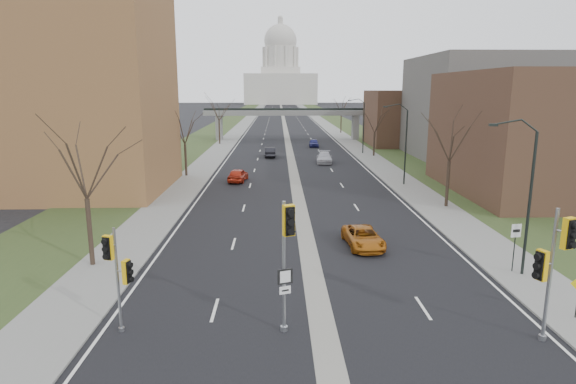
{
  "coord_description": "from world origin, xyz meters",
  "views": [
    {
      "loc": [
        -1.95,
        -19.27,
        10.35
      ],
      "look_at": [
        -1.34,
        9.53,
        4.14
      ],
      "focal_mm": 30.0,
      "sensor_mm": 36.0,
      "label": 1
    }
  ],
  "objects_px": {
    "signal_pole_left": "(118,266)",
    "signal_pole_right": "(553,258)",
    "speed_limit_sign": "(515,239)",
    "car_left_near": "(238,175)",
    "car_right_far": "(314,143)",
    "car_right_near": "(363,237)",
    "signal_pole_median": "(287,244)",
    "car_right_mid": "(324,158)",
    "car_left_far": "(270,152)"
  },
  "relations": [
    {
      "from": "car_left_near",
      "to": "car_right_near",
      "type": "xyz_separation_m",
      "value": [
        10.22,
        -23.25,
        -0.1
      ]
    },
    {
      "from": "car_left_near",
      "to": "car_left_far",
      "type": "bearing_deg",
      "value": -92.36
    },
    {
      "from": "car_left_near",
      "to": "car_right_far",
      "type": "bearing_deg",
      "value": -101.34
    },
    {
      "from": "signal_pole_left",
      "to": "car_left_far",
      "type": "relative_size",
      "value": 1.03
    },
    {
      "from": "speed_limit_sign",
      "to": "car_left_far",
      "type": "xyz_separation_m",
      "value": [
        -14.57,
        48.17,
        -1.29
      ]
    },
    {
      "from": "signal_pole_median",
      "to": "car_left_near",
      "type": "height_order",
      "value": "signal_pole_median"
    },
    {
      "from": "car_left_near",
      "to": "car_left_far",
      "type": "distance_m",
      "value": 20.33
    },
    {
      "from": "signal_pole_median",
      "to": "car_right_near",
      "type": "height_order",
      "value": "signal_pole_median"
    },
    {
      "from": "car_left_far",
      "to": "car_right_near",
      "type": "height_order",
      "value": "car_left_far"
    },
    {
      "from": "signal_pole_left",
      "to": "car_right_near",
      "type": "distance_m",
      "value": 17.03
    },
    {
      "from": "signal_pole_left",
      "to": "car_left_near",
      "type": "bearing_deg",
      "value": 102.24
    },
    {
      "from": "signal_pole_left",
      "to": "signal_pole_right",
      "type": "height_order",
      "value": "signal_pole_right"
    },
    {
      "from": "car_right_near",
      "to": "car_right_mid",
      "type": "height_order",
      "value": "car_right_mid"
    },
    {
      "from": "speed_limit_sign",
      "to": "car_left_near",
      "type": "xyz_separation_m",
      "value": [
        -17.94,
        28.12,
        -1.29
      ]
    },
    {
      "from": "car_left_near",
      "to": "car_right_near",
      "type": "relative_size",
      "value": 0.94
    },
    {
      "from": "signal_pole_right",
      "to": "speed_limit_sign",
      "type": "bearing_deg",
      "value": 51.09
    },
    {
      "from": "car_right_mid",
      "to": "car_right_far",
      "type": "bearing_deg",
      "value": 94.71
    },
    {
      "from": "signal_pole_left",
      "to": "signal_pole_median",
      "type": "relative_size",
      "value": 0.81
    },
    {
      "from": "car_left_far",
      "to": "speed_limit_sign",
      "type": "bearing_deg",
      "value": 106.33
    },
    {
      "from": "car_right_near",
      "to": "car_right_mid",
      "type": "xyz_separation_m",
      "value": [
        0.91,
        37.05,
        0.11
      ]
    },
    {
      "from": "signal_pole_median",
      "to": "car_left_near",
      "type": "xyz_separation_m",
      "value": [
        -4.9,
        34.9,
        -3.3
      ]
    },
    {
      "from": "car_right_far",
      "to": "signal_pole_left",
      "type": "bearing_deg",
      "value": -99.21
    },
    {
      "from": "signal_pole_median",
      "to": "car_right_mid",
      "type": "distance_m",
      "value": 49.21
    },
    {
      "from": "signal_pole_left",
      "to": "car_right_near",
      "type": "relative_size",
      "value": 0.99
    },
    {
      "from": "signal_pole_left",
      "to": "car_right_far",
      "type": "bearing_deg",
      "value": 94.77
    },
    {
      "from": "car_left_near",
      "to": "car_left_far",
      "type": "relative_size",
      "value": 0.98
    },
    {
      "from": "signal_pole_left",
      "to": "speed_limit_sign",
      "type": "bearing_deg",
      "value": 33.89
    },
    {
      "from": "signal_pole_median",
      "to": "car_left_near",
      "type": "relative_size",
      "value": 1.31
    },
    {
      "from": "signal_pole_left",
      "to": "signal_pole_right",
      "type": "relative_size",
      "value": 0.82
    },
    {
      "from": "signal_pole_left",
      "to": "speed_limit_sign",
      "type": "distance_m",
      "value": 21.18
    },
    {
      "from": "signal_pole_right",
      "to": "car_right_mid",
      "type": "distance_m",
      "value": 49.95
    },
    {
      "from": "speed_limit_sign",
      "to": "car_right_near",
      "type": "xyz_separation_m",
      "value": [
        -7.72,
        4.87,
        -1.38
      ]
    },
    {
      "from": "car_right_near",
      "to": "car_right_mid",
      "type": "bearing_deg",
      "value": 84.1
    },
    {
      "from": "signal_pole_median",
      "to": "signal_pole_right",
      "type": "relative_size",
      "value": 1.02
    },
    {
      "from": "signal_pole_median",
      "to": "speed_limit_sign",
      "type": "bearing_deg",
      "value": 7.64
    },
    {
      "from": "car_right_far",
      "to": "speed_limit_sign",
      "type": "bearing_deg",
      "value": -81.73
    },
    {
      "from": "signal_pole_median",
      "to": "car_right_far",
      "type": "height_order",
      "value": "signal_pole_median"
    },
    {
      "from": "signal_pole_left",
      "to": "car_right_mid",
      "type": "distance_m",
      "value": 50.33
    },
    {
      "from": "speed_limit_sign",
      "to": "car_left_near",
      "type": "bearing_deg",
      "value": 113.12
    },
    {
      "from": "signal_pole_right",
      "to": "car_left_far",
      "type": "bearing_deg",
      "value": 80.69
    },
    {
      "from": "car_right_far",
      "to": "car_right_near",
      "type": "bearing_deg",
      "value": -89.01
    },
    {
      "from": "car_right_near",
      "to": "car_right_mid",
      "type": "relative_size",
      "value": 0.9
    },
    {
      "from": "signal_pole_right",
      "to": "car_right_near",
      "type": "bearing_deg",
      "value": 91.23
    },
    {
      "from": "signal_pole_median",
      "to": "car_right_far",
      "type": "distance_m",
      "value": 68.3
    },
    {
      "from": "car_left_near",
      "to": "speed_limit_sign",
      "type": "bearing_deg",
      "value": 129.7
    },
    {
      "from": "car_left_near",
      "to": "signal_pole_right",
      "type": "bearing_deg",
      "value": 120.57
    },
    {
      "from": "car_right_mid",
      "to": "car_left_far",
      "type": "bearing_deg",
      "value": 145.68
    },
    {
      "from": "signal_pole_left",
      "to": "car_right_far",
      "type": "xyz_separation_m",
      "value": [
        13.23,
        67.72,
        -2.35
      ]
    },
    {
      "from": "speed_limit_sign",
      "to": "car_left_near",
      "type": "relative_size",
      "value": 0.63
    },
    {
      "from": "speed_limit_sign",
      "to": "car_left_far",
      "type": "relative_size",
      "value": 0.61
    }
  ]
}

